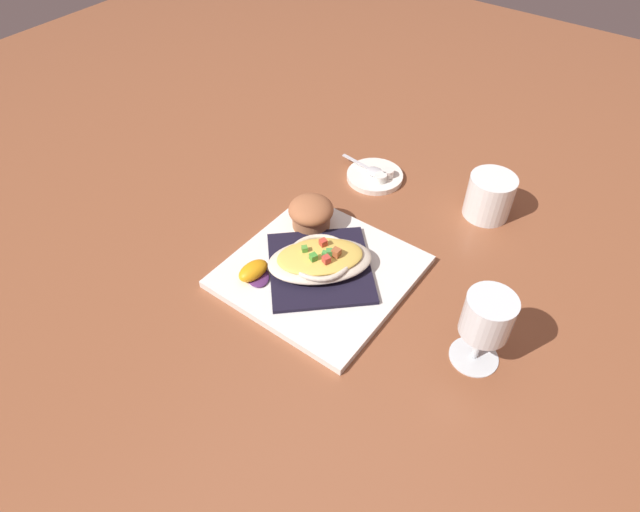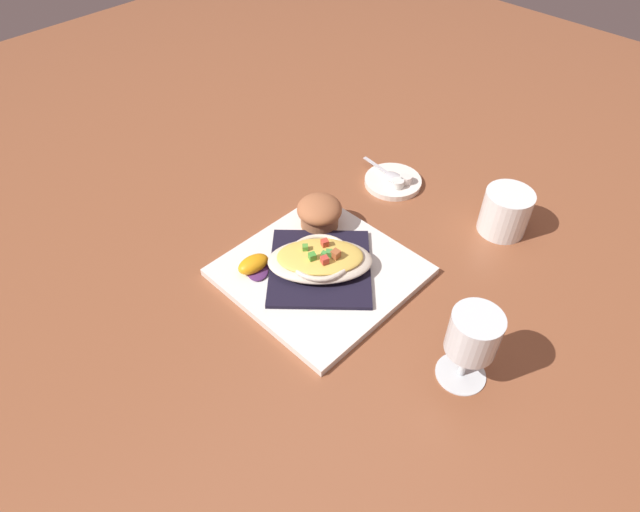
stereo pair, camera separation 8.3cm
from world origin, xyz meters
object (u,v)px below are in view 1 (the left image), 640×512
object	(u,v)px
coffee_mug	(489,198)
creamer_cup_1	(388,173)
orange_garnish	(254,272)
square_plate	(320,272)
spoon	(373,171)
stemmed_glass	(488,318)
gratin_dish	(320,259)
creamer_cup_0	(381,178)
creamer_saucer	(375,176)
muffin	(311,213)

from	to	relation	value
coffee_mug	creamer_cup_1	bearing A→B (deg)	-173.13
orange_garnish	creamer_cup_1	xyz separation A→B (m)	(0.03, 0.36, -0.00)
square_plate	coffee_mug	xyz separation A→B (m)	(0.16, 0.31, 0.03)
orange_garnish	spoon	distance (m)	0.36
square_plate	creamer_cup_1	world-z (taller)	creamer_cup_1
spoon	stemmed_glass	bearing A→B (deg)	-38.17
gratin_dish	spoon	bearing A→B (deg)	104.52
gratin_dish	spoon	world-z (taller)	gratin_dish
gratin_dish	creamer_cup_0	bearing A→B (deg)	99.99
spoon	creamer_cup_1	distance (m)	0.03
creamer_saucer	spoon	bearing A→B (deg)	172.55
orange_garnish	coffee_mug	size ratio (longest dim) A/B	0.57
muffin	creamer_saucer	xyz separation A→B (m)	(0.01, 0.20, -0.04)
gratin_dish	muffin	size ratio (longest dim) A/B	2.44
creamer_saucer	coffee_mug	bearing A→B (deg)	8.15
creamer_saucer	spoon	distance (m)	0.01
creamer_cup_1	orange_garnish	bearing A→B (deg)	-95.13
muffin	stemmed_glass	bearing A→B (deg)	-11.79
creamer_cup_0	muffin	bearing A→B (deg)	-99.27
gratin_dish	orange_garnish	bearing A→B (deg)	-134.82
square_plate	orange_garnish	distance (m)	0.11
gratin_dish	stemmed_glass	size ratio (longest dim) A/B	1.52
creamer_cup_0	spoon	bearing A→B (deg)	150.56
creamer_saucer	orange_garnish	bearing A→B (deg)	-91.37
square_plate	gratin_dish	bearing A→B (deg)	9.50
muffin	coffee_mug	world-z (taller)	coffee_mug
stemmed_glass	spoon	xyz separation A→B (m)	(-0.35, 0.28, -0.07)
gratin_dish	coffee_mug	distance (m)	0.35
gratin_dish	coffee_mug	xyz separation A→B (m)	(0.16, 0.31, 0.00)
gratin_dish	creamer_cup_0	world-z (taller)	gratin_dish
stemmed_glass	creamer_cup_0	size ratio (longest dim) A/B	5.33
spoon	coffee_mug	bearing A→B (deg)	7.85
coffee_mug	spoon	size ratio (longest dim) A/B	0.98
coffee_mug	muffin	bearing A→B (deg)	-135.07
orange_garnish	creamer_cup_0	distance (m)	0.34
stemmed_glass	square_plate	bearing A→B (deg)	-179.20
coffee_mug	stemmed_glass	xyz separation A→B (m)	(0.12, -0.31, 0.05)
gratin_dish	creamer_saucer	xyz separation A→B (m)	(-0.07, 0.28, -0.03)
orange_garnish	stemmed_glass	world-z (taller)	stemmed_glass
square_plate	spoon	distance (m)	0.29
coffee_mug	creamer_cup_1	xyz separation A→B (m)	(-0.20, -0.02, -0.02)
square_plate	muffin	xyz separation A→B (m)	(-0.08, 0.08, 0.04)
muffin	orange_garnish	bearing A→B (deg)	-89.73
orange_garnish	stemmed_glass	size ratio (longest dim) A/B	0.47
coffee_mug	creamer_cup_0	distance (m)	0.21
coffee_mug	creamer_cup_0	bearing A→B (deg)	-167.22
square_plate	orange_garnish	world-z (taller)	orange_garnish
square_plate	coffee_mug	bearing A→B (deg)	63.29
gratin_dish	muffin	world-z (taller)	muffin
spoon	creamer_cup_0	world-z (taller)	creamer_cup_0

